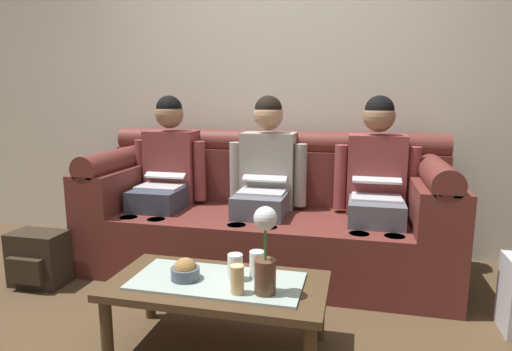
% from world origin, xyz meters
% --- Properties ---
extents(back_wall_patterned, '(6.00, 0.12, 2.90)m').
position_xyz_m(back_wall_patterned, '(0.00, 1.70, 1.45)').
color(back_wall_patterned, silver).
rests_on(back_wall_patterned, ground_plane).
extents(couch, '(2.47, 0.88, 0.96)m').
position_xyz_m(couch, '(0.00, 1.17, 0.37)').
color(couch, maroon).
rests_on(couch, ground_plane).
extents(person_left, '(0.56, 0.67, 1.22)m').
position_xyz_m(person_left, '(-0.75, 1.17, 0.66)').
color(person_left, '#383D4C').
rests_on(person_left, ground_plane).
extents(person_middle, '(0.56, 0.67, 1.22)m').
position_xyz_m(person_middle, '(0.00, 1.17, 0.66)').
color(person_middle, '#595B66').
rests_on(person_middle, ground_plane).
extents(person_right, '(0.56, 0.67, 1.22)m').
position_xyz_m(person_right, '(0.75, 1.17, 0.66)').
color(person_right, '#595B66').
rests_on(person_right, ground_plane).
extents(coffee_table, '(1.03, 0.52, 0.36)m').
position_xyz_m(coffee_table, '(0.00, 0.09, 0.31)').
color(coffee_table, '#47331E').
rests_on(coffee_table, ground_plane).
extents(flower_vase, '(0.10, 0.10, 0.39)m').
position_xyz_m(flower_vase, '(0.25, 0.01, 0.55)').
color(flower_vase, brown).
rests_on(flower_vase, coffee_table).
extents(snack_bowl, '(0.14, 0.14, 0.11)m').
position_xyz_m(snack_bowl, '(-0.15, 0.07, 0.40)').
color(snack_bowl, '#4C5666').
rests_on(snack_bowl, coffee_table).
extents(cup_near_left, '(0.07, 0.07, 0.12)m').
position_xyz_m(cup_near_left, '(0.08, 0.12, 0.42)').
color(cup_near_left, white).
rests_on(cup_near_left, coffee_table).
extents(cup_near_right, '(0.06, 0.06, 0.13)m').
position_xyz_m(cup_near_right, '(0.13, -0.02, 0.42)').
color(cup_near_right, '#DBB77A').
rests_on(cup_near_right, coffee_table).
extents(cup_far_center, '(0.07, 0.07, 0.13)m').
position_xyz_m(cup_far_center, '(0.18, 0.17, 0.42)').
color(cup_far_center, white).
rests_on(cup_far_center, coffee_table).
extents(backpack_left, '(0.35, 0.26, 0.35)m').
position_xyz_m(backpack_left, '(-1.37, 0.53, 0.17)').
color(backpack_left, '#2D2319').
rests_on(backpack_left, ground_plane).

